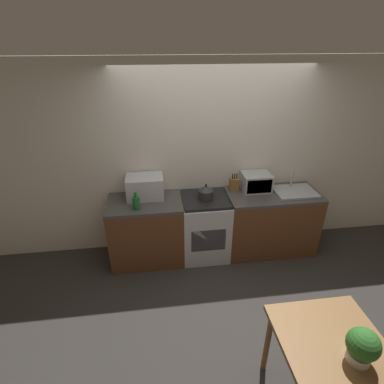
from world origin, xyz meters
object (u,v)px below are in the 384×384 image
at_px(stove_range, 205,226).
at_px(bottle, 136,203).
at_px(microwave, 145,187).
at_px(dining_table, 330,351).
at_px(kettle, 206,193).
at_px(toaster_oven, 256,182).

height_order(stove_range, bottle, bottle).
xyz_separation_m(microwave, dining_table, (1.38, -2.22, -0.38)).
relative_size(microwave, bottle, 2.06).
distance_m(kettle, dining_table, 2.18).
bearing_deg(dining_table, toaster_oven, 86.94).
xyz_separation_m(kettle, toaster_oven, (0.72, 0.16, 0.03)).
xyz_separation_m(microwave, bottle, (-0.11, -0.29, -0.06)).
bearing_deg(kettle, bottle, -170.76).
bearing_deg(dining_table, stove_range, 106.10).
bearing_deg(kettle, dining_table, -73.75).
relative_size(bottle, dining_table, 0.29).
bearing_deg(microwave, stove_range, -9.11).
bearing_deg(stove_range, bottle, -169.16).
bearing_deg(dining_table, microwave, 121.88).
bearing_deg(toaster_oven, microwave, -179.57).
height_order(bottle, dining_table, bottle).
relative_size(microwave, dining_table, 0.60).
relative_size(microwave, toaster_oven, 1.24).
distance_m(microwave, bottle, 0.32).
height_order(stove_range, toaster_oven, toaster_oven).
height_order(bottle, toaster_oven, toaster_oven).
height_order(stove_range, kettle, kettle).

